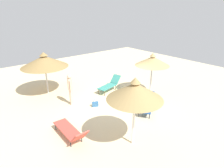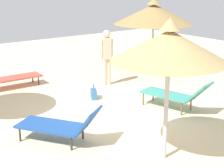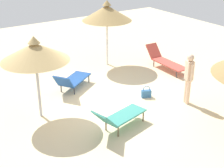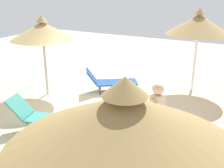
{
  "view_description": "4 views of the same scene",
  "coord_description": "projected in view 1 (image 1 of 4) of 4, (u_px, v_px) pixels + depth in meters",
  "views": [
    {
      "loc": [
        7.6,
        -6.97,
        5.2
      ],
      "look_at": [
        -0.57,
        -0.21,
        1.0
      ],
      "focal_mm": 31.21,
      "sensor_mm": 36.0,
      "label": 1
    },
    {
      "loc": [
        4.7,
        6.31,
        3.26
      ],
      "look_at": [
        -0.02,
        0.01,
        0.89
      ],
      "focal_mm": 54.99,
      "sensor_mm": 36.0,
      "label": 2
    },
    {
      "loc": [
        -8.7,
        5.47,
        5.38
      ],
      "look_at": [
        0.08,
        -0.4,
        0.58
      ],
      "focal_mm": 53.07,
      "sensor_mm": 36.0,
      "label": 3
    },
    {
      "loc": [
        -6.44,
        -3.93,
        3.59
      ],
      "look_at": [
        0.13,
        -0.47,
        0.89
      ],
      "focal_mm": 44.15,
      "sensor_mm": 36.0,
      "label": 4
    }
  ],
  "objects": [
    {
      "name": "parasol_umbrella_edge",
      "position": [
        44.0,
        61.0,
        11.9
      ],
      "size": [
        2.86,
        2.86,
        2.68
      ],
      "color": "#B2B2B7",
      "rests_on": "ground"
    },
    {
      "name": "ground",
      "position": [
        121.0,
        102.0,
        11.51
      ],
      "size": [
        24.0,
        24.0,
        0.1
      ],
      "primitive_type": "cube",
      "color": "beige"
    },
    {
      "name": "lounge_chair_back",
      "position": [
        146.0,
        104.0,
        10.43
      ],
      "size": [
        1.53,
        1.84,
        0.82
      ],
      "color": "#1E478C",
      "rests_on": "ground"
    },
    {
      "name": "lounge_chair_center",
      "position": [
        110.0,
        84.0,
        12.87
      ],
      "size": [
        1.0,
        1.95,
        0.89
      ],
      "color": "teal",
      "rests_on": "ground"
    },
    {
      "name": "person_standing_near_left",
      "position": [
        70.0,
        88.0,
        10.84
      ],
      "size": [
        0.42,
        0.28,
        1.79
      ],
      "color": "beige",
      "rests_on": "ground"
    },
    {
      "name": "lounge_chair_far_left",
      "position": [
        71.0,
        131.0,
        8.11
      ],
      "size": [
        2.25,
        0.65,
        0.88
      ],
      "color": "#CC4C3F",
      "rests_on": "ground"
    },
    {
      "name": "parasol_umbrella_far_right",
      "position": [
        152.0,
        61.0,
        11.72
      ],
      "size": [
        2.08,
        2.08,
        2.67
      ],
      "color": "#B2B2B7",
      "rests_on": "ground"
    },
    {
      "name": "parasol_umbrella_near_right",
      "position": [
        135.0,
        91.0,
        7.13
      ],
      "size": [
        2.14,
        2.14,
        2.87
      ],
      "color": "white",
      "rests_on": "ground"
    },
    {
      "name": "handbag",
      "position": [
        95.0,
        104.0,
        10.89
      ],
      "size": [
        0.29,
        0.38,
        0.45
      ],
      "color": "#336699",
      "rests_on": "ground"
    }
  ]
}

